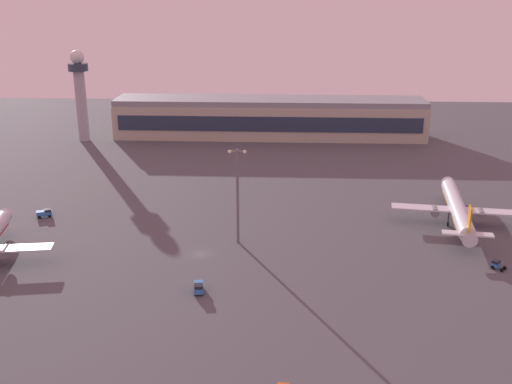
% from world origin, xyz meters
% --- Properties ---
extents(ground_plane, '(416.00, 416.00, 0.00)m').
position_xyz_m(ground_plane, '(0.00, 0.00, 0.00)').
color(ground_plane, '#4C4C51').
extents(terminal_building, '(130.83, 22.40, 16.40)m').
position_xyz_m(terminal_building, '(13.38, 121.54, 8.09)').
color(terminal_building, '#B2AD99').
rests_on(terminal_building, ground).
extents(control_tower, '(8.00, 8.00, 37.24)m').
position_xyz_m(control_tower, '(-64.15, 110.53, 21.55)').
color(control_tower, '#A8A8B2').
rests_on(control_tower, ground).
extents(airplane_near_gate, '(35.22, 45.12, 11.58)m').
position_xyz_m(airplane_near_gate, '(67.18, 22.77, 4.38)').
color(airplane_near_gate, silver).
rests_on(airplane_near_gate, ground).
extents(pushback_tug, '(3.48, 3.41, 2.05)m').
position_xyz_m(pushback_tug, '(69.14, -4.80, 1.07)').
color(pushback_tug, '#3372BF').
rests_on(pushback_tug, ground).
extents(maintenance_van, '(4.58, 3.48, 2.25)m').
position_xyz_m(maintenance_van, '(-47.14, 22.21, 1.18)').
color(maintenance_van, '#3372BF').
rests_on(maintenance_van, ground).
extents(baggage_tractor, '(2.57, 4.39, 2.25)m').
position_xyz_m(baggage_tractor, '(2.29, -19.47, 1.18)').
color(baggage_tractor, '#3372BF').
rests_on(baggage_tractor, ground).
extents(apron_light_east, '(4.80, 0.90, 24.36)m').
position_xyz_m(apron_light_east, '(8.63, 7.26, 14.00)').
color(apron_light_east, slate).
rests_on(apron_light_east, ground).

